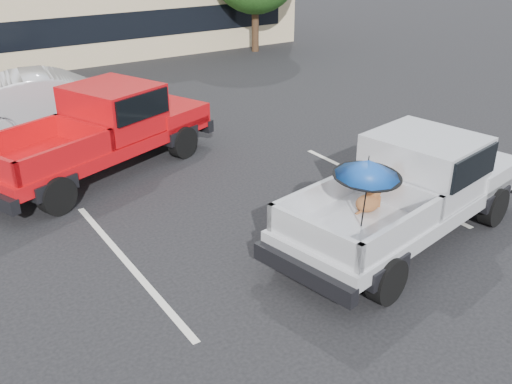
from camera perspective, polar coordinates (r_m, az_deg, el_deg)
ground at (r=10.01m, az=8.04°, el=-7.05°), size 90.00×90.00×0.00m
stripe_left at (r=10.15m, az=-12.71°, el=-6.95°), size 0.12×5.00×0.01m
stripe_right at (r=13.15m, az=12.16°, el=0.82°), size 0.12×5.00×0.01m
silver_pickup at (r=10.77m, az=15.66°, el=0.98°), size 5.95×2.97×2.06m
red_pickup at (r=13.84m, az=-14.46°, el=6.59°), size 6.30×4.07×1.96m
silver_sedan at (r=17.11m, az=-19.57°, el=8.59°), size 5.26×2.43×1.67m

